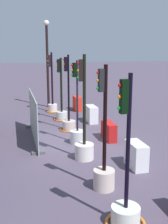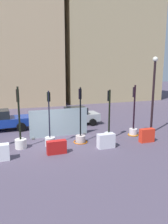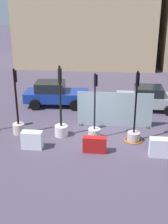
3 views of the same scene
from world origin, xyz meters
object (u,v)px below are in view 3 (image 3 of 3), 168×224
at_px(traffic_light_4, 134,131).
at_px(construction_barrier_1, 32,140).
at_px(construction_barrier_3, 161,147).
at_px(traffic_light_2, 61,123).
at_px(traffic_light_3, 94,128).
at_px(traffic_light_1, 18,122).
at_px(car_blue_estate, 55,94).
at_px(construction_barrier_2, 95,145).
at_px(car_silver_hatchback, 148,98).

relative_size(traffic_light_4, construction_barrier_1, 3.62).
bearing_deg(construction_barrier_3, traffic_light_2, 161.33).
xyz_separation_m(traffic_light_3, construction_barrier_3, (3.18, -1.52, -0.16)).
distance_m(construction_barrier_1, construction_barrier_3, 6.11).
bearing_deg(traffic_light_1, traffic_light_2, -0.18).
bearing_deg(traffic_light_3, construction_barrier_3, -25.50).
relative_size(traffic_light_2, car_blue_estate, 0.88).
relative_size(traffic_light_3, construction_barrier_2, 3.12).
bearing_deg(construction_barrier_1, construction_barrier_3, -1.38).
height_order(construction_barrier_1, car_silver_hatchback, car_silver_hatchback).
distance_m(construction_barrier_2, car_blue_estate, 6.94).
distance_m(traffic_light_4, construction_barrier_3, 1.88).
xyz_separation_m(traffic_light_1, construction_barrier_1, (1.16, -1.53, -0.24)).
xyz_separation_m(traffic_light_3, construction_barrier_1, (-2.93, -1.37, -0.16)).
height_order(construction_barrier_1, construction_barrier_3, construction_barrier_3).
relative_size(traffic_light_1, car_silver_hatchback, 0.89).
xyz_separation_m(traffic_light_2, construction_barrier_2, (1.88, -1.60, -0.31)).
relative_size(traffic_light_1, traffic_light_4, 0.98).
xyz_separation_m(traffic_light_4, car_blue_estate, (-5.01, 4.78, 0.28)).
xyz_separation_m(traffic_light_2, car_silver_hatchback, (4.89, 4.45, 0.06)).
bearing_deg(traffic_light_2, traffic_light_4, -2.94).
xyz_separation_m(construction_barrier_1, construction_barrier_3, (6.11, -0.15, 0.01)).
bearing_deg(traffic_light_1, construction_barrier_1, -52.95).
relative_size(traffic_light_1, construction_barrier_1, 3.54).
height_order(traffic_light_3, construction_barrier_1, traffic_light_3).
xyz_separation_m(traffic_light_3, construction_barrier_2, (0.11, -1.45, -0.21)).
height_order(construction_barrier_3, car_blue_estate, car_blue_estate).
xyz_separation_m(traffic_light_1, construction_barrier_2, (4.20, -1.61, -0.29)).
relative_size(traffic_light_2, traffic_light_4, 1.03).
bearing_deg(construction_barrier_1, traffic_light_2, 52.70).
height_order(traffic_light_1, traffic_light_4, traffic_light_4).
height_order(traffic_light_1, car_blue_estate, traffic_light_1).
bearing_deg(construction_barrier_2, traffic_light_3, 94.53).
distance_m(traffic_light_4, construction_barrier_1, 5.12).
bearing_deg(car_blue_estate, traffic_light_2, -75.07).
bearing_deg(traffic_light_3, construction_barrier_2, -85.47).
xyz_separation_m(car_silver_hatchback, car_blue_estate, (-6.12, 0.13, 0.06)).
distance_m(construction_barrier_2, car_silver_hatchback, 6.77).
bearing_deg(construction_barrier_3, car_blue_estate, 134.60).
distance_m(traffic_light_1, traffic_light_2, 2.32).
distance_m(traffic_light_1, construction_barrier_3, 7.46).
distance_m(traffic_light_1, car_silver_hatchback, 8.47).
bearing_deg(traffic_light_3, construction_barrier_1, -154.95).
distance_m(traffic_light_2, construction_barrier_1, 1.93).
bearing_deg(traffic_light_4, construction_barrier_2, -143.46).
height_order(construction_barrier_2, car_blue_estate, car_blue_estate).
bearing_deg(traffic_light_4, traffic_light_3, 178.87).
bearing_deg(car_silver_hatchback, car_blue_estate, 178.77).
bearing_deg(traffic_light_1, construction_barrier_2, -20.99).
xyz_separation_m(traffic_light_3, traffic_light_4, (2.02, -0.04, -0.06)).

